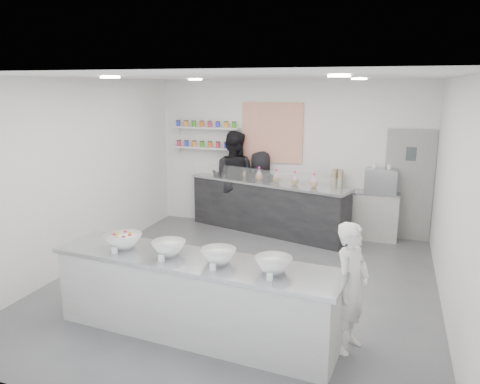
% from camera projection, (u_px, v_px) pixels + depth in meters
% --- Properties ---
extents(floor, '(6.00, 6.00, 0.00)m').
position_uv_depth(floor, '(242.00, 284.00, 6.95)').
color(floor, '#515156').
rests_on(floor, ground).
extents(ceiling, '(6.00, 6.00, 0.00)m').
position_uv_depth(ceiling, '(243.00, 76.00, 6.27)').
color(ceiling, white).
rests_on(ceiling, floor).
extents(back_wall, '(5.50, 0.00, 5.50)m').
position_uv_depth(back_wall, '(289.00, 156.00, 9.38)').
color(back_wall, white).
rests_on(back_wall, floor).
extents(left_wall, '(0.00, 6.00, 6.00)m').
position_uv_depth(left_wall, '(79.00, 174.00, 7.46)').
color(left_wall, white).
rests_on(left_wall, floor).
extents(right_wall, '(0.00, 6.00, 6.00)m').
position_uv_depth(right_wall, '(454.00, 200.00, 5.76)').
color(right_wall, white).
rests_on(right_wall, floor).
extents(back_door, '(0.88, 0.04, 2.10)m').
position_uv_depth(back_door, '(409.00, 186.00, 8.75)').
color(back_door, gray).
rests_on(back_door, floor).
extents(pattern_panel, '(1.25, 0.03, 1.20)m').
position_uv_depth(pattern_panel, '(272.00, 133.00, 9.37)').
color(pattern_panel, '#E24A24').
rests_on(pattern_panel, back_wall).
extents(jar_shelf_lower, '(1.45, 0.22, 0.04)m').
position_uv_depth(jar_shelf_lower, '(206.00, 148.00, 9.81)').
color(jar_shelf_lower, silver).
rests_on(jar_shelf_lower, back_wall).
extents(jar_shelf_upper, '(1.45, 0.22, 0.04)m').
position_uv_depth(jar_shelf_upper, '(206.00, 128.00, 9.72)').
color(jar_shelf_upper, silver).
rests_on(jar_shelf_upper, back_wall).
extents(preserve_jars, '(1.45, 0.10, 0.56)m').
position_uv_depth(preserve_jars, '(206.00, 135.00, 9.73)').
color(preserve_jars, '#C73150').
rests_on(preserve_jars, jar_shelf_lower).
extents(downlight_0, '(0.24, 0.24, 0.02)m').
position_uv_depth(downlight_0, '(110.00, 77.00, 5.79)').
color(downlight_0, white).
rests_on(downlight_0, ceiling).
extents(downlight_1, '(0.24, 0.24, 0.02)m').
position_uv_depth(downlight_1, '(339.00, 76.00, 4.92)').
color(downlight_1, white).
rests_on(downlight_1, ceiling).
extents(downlight_2, '(0.24, 0.24, 0.02)m').
position_uv_depth(downlight_2, '(195.00, 80.00, 8.19)').
color(downlight_2, white).
rests_on(downlight_2, ceiling).
extents(downlight_3, '(0.24, 0.24, 0.02)m').
position_uv_depth(downlight_3, '(359.00, 79.00, 7.33)').
color(downlight_3, white).
rests_on(downlight_3, ceiling).
extents(prep_counter, '(3.52, 1.09, 0.95)m').
position_uv_depth(prep_counter, '(194.00, 297.00, 5.46)').
color(prep_counter, '#A9A9A5').
rests_on(prep_counter, floor).
extents(back_bar, '(3.39, 1.54, 1.04)m').
position_uv_depth(back_bar, '(267.00, 207.00, 9.30)').
color(back_bar, black).
rests_on(back_bar, floor).
extents(sneeze_guard, '(3.17, 0.95, 0.28)m').
position_uv_depth(sneeze_guard, '(260.00, 177.00, 8.91)').
color(sneeze_guard, white).
rests_on(sneeze_guard, back_bar).
extents(espresso_ledge, '(1.24, 0.39, 0.92)m').
position_uv_depth(espresso_ledge, '(365.00, 215.00, 8.93)').
color(espresso_ledge, '#A9A9A5').
rests_on(espresso_ledge, floor).
extents(espresso_machine, '(0.58, 0.40, 0.44)m').
position_uv_depth(espresso_machine, '(381.00, 181.00, 8.70)').
color(espresso_machine, '#93969E').
rests_on(espresso_machine, espresso_ledge).
extents(cup_stacks, '(0.28, 0.24, 0.38)m').
position_uv_depth(cup_stacks, '(337.00, 180.00, 8.96)').
color(cup_stacks, tan).
rests_on(cup_stacks, espresso_ledge).
extents(prep_bowls, '(2.39, 0.71, 0.16)m').
position_uv_depth(prep_bowls, '(193.00, 252.00, 5.34)').
color(prep_bowls, white).
rests_on(prep_bowls, prep_counter).
extents(label_cards, '(2.01, 0.04, 0.07)m').
position_uv_depth(label_cards, '(176.00, 273.00, 4.85)').
color(label_cards, white).
rests_on(label_cards, prep_counter).
extents(cookie_bags, '(2.10, 0.75, 0.27)m').
position_uv_depth(cookie_bags, '(268.00, 175.00, 9.15)').
color(cookie_bags, pink).
rests_on(cookie_bags, back_bar).
extents(woman_prep, '(0.52, 0.63, 1.47)m').
position_uv_depth(woman_prep, '(351.00, 287.00, 5.10)').
color(woman_prep, white).
rests_on(woman_prep, floor).
extents(staff_left, '(0.97, 0.76, 1.98)m').
position_uv_depth(staff_left, '(233.00, 179.00, 9.67)').
color(staff_left, black).
rests_on(staff_left, floor).
extents(staff_right, '(0.84, 0.61, 1.59)m').
position_uv_depth(staff_right, '(260.00, 190.00, 9.53)').
color(staff_right, black).
rests_on(staff_right, floor).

